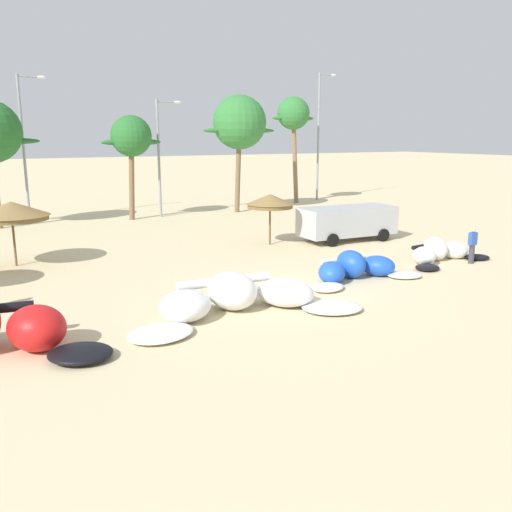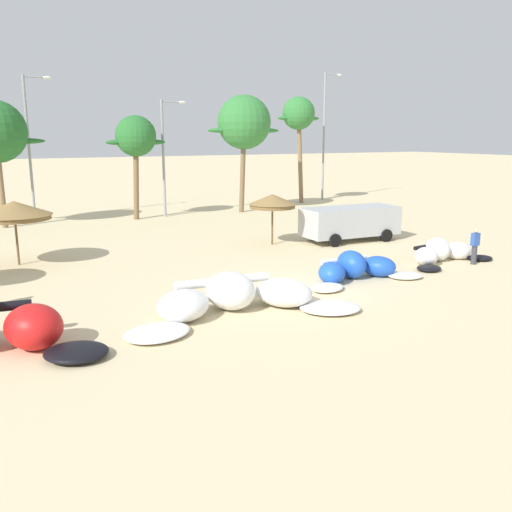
# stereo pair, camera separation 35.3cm
# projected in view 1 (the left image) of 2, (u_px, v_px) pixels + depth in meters

# --- Properties ---
(ground_plane) EXTENTS (260.00, 260.00, 0.00)m
(ground_plane) POSITION_uv_depth(u_px,v_px,m) (295.00, 291.00, 20.31)
(ground_plane) COLOR beige
(kite_left) EXTENTS (8.14, 3.99, 1.23)m
(kite_left) POSITION_uv_depth(u_px,v_px,m) (237.00, 298.00, 17.81)
(kite_left) COLOR white
(kite_left) RESTS_ON ground
(kite_left_of_center) EXTENTS (5.47, 2.50, 1.13)m
(kite_left_of_center) POSITION_uv_depth(u_px,v_px,m) (355.00, 269.00, 21.90)
(kite_left_of_center) COLOR white
(kite_left_of_center) RESTS_ON ground
(kite_center) EXTENTS (4.99, 2.53, 1.08)m
(kite_center) POSITION_uv_depth(u_px,v_px,m) (440.00, 252.00, 25.01)
(kite_center) COLOR black
(kite_center) RESTS_ON ground
(beach_umbrella_middle) EXTENTS (3.19, 3.19, 2.84)m
(beach_umbrella_middle) POSITION_uv_depth(u_px,v_px,m) (11.00, 211.00, 23.73)
(beach_umbrella_middle) COLOR brown
(beach_umbrella_middle) RESTS_ON ground
(beach_umbrella_near_palms) EXTENTS (2.48, 2.48, 2.65)m
(beach_umbrella_near_palms) POSITION_uv_depth(u_px,v_px,m) (270.00, 201.00, 28.50)
(beach_umbrella_near_palms) COLOR brown
(beach_umbrella_near_palms) RESTS_ON ground
(parked_van) EXTENTS (5.39, 2.51, 1.84)m
(parked_van) POSITION_uv_depth(u_px,v_px,m) (345.00, 221.00, 29.78)
(parked_van) COLOR #B2B7BC
(parked_van) RESTS_ON ground
(person_by_umbrellas) EXTENTS (0.36, 0.24, 1.62)m
(person_by_umbrellas) POSITION_uv_depth(u_px,v_px,m) (472.00, 245.00, 24.53)
(person_by_umbrellas) COLOR #383842
(person_by_umbrellas) RESTS_ON ground
(palm_left_of_gap) EXTENTS (4.07, 2.71, 6.94)m
(palm_left_of_gap) POSITION_uv_depth(u_px,v_px,m) (131.00, 138.00, 36.47)
(palm_left_of_gap) COLOR brown
(palm_left_of_gap) RESTS_ON ground
(palm_center_left) EXTENTS (5.85, 3.90, 8.50)m
(palm_center_left) POSITION_uv_depth(u_px,v_px,m) (239.00, 123.00, 39.92)
(palm_center_left) COLOR brown
(palm_center_left) RESTS_ON ground
(palm_center_right) EXTENTS (4.02, 2.68, 8.74)m
(palm_center_right) POSITION_uv_depth(u_px,v_px,m) (293.00, 116.00, 45.22)
(palm_center_right) COLOR #7F6647
(palm_center_right) RESTS_ON ground
(lamppost_west_center) EXTENTS (1.84, 0.24, 9.46)m
(lamppost_west_center) POSITION_uv_depth(u_px,v_px,m) (25.00, 141.00, 35.91)
(lamppost_west_center) COLOR gray
(lamppost_west_center) RESTS_ON ground
(lamppost_east_center) EXTENTS (1.86, 0.24, 8.00)m
(lamppost_east_center) POSITION_uv_depth(u_px,v_px,m) (161.00, 151.00, 37.93)
(lamppost_east_center) COLOR gray
(lamppost_east_center) RESTS_ON ground
(lamppost_east) EXTENTS (1.82, 0.24, 10.86)m
(lamppost_east) POSITION_uv_depth(u_px,v_px,m) (320.00, 131.00, 47.92)
(lamppost_east) COLOR gray
(lamppost_east) RESTS_ON ground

